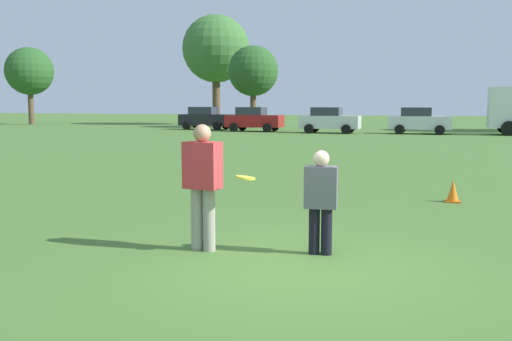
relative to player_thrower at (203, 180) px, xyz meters
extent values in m
plane|color=#47702D|center=(1.46, -0.34, -1.01)|extent=(193.56, 193.56, 0.00)
cylinder|color=gray|center=(-0.10, 0.01, -0.57)|extent=(0.17, 0.17, 0.89)
cylinder|color=gray|center=(0.10, -0.01, -0.57)|extent=(0.17, 0.17, 0.89)
cube|color=red|center=(0.00, 0.00, 0.21)|extent=(0.53, 0.34, 0.66)
sphere|color=tan|center=(0.00, 0.00, 0.66)|extent=(0.25, 0.25, 0.25)
cylinder|color=black|center=(1.72, 0.31, -0.69)|extent=(0.15, 0.15, 0.65)
cylinder|color=black|center=(1.55, 0.29, -0.69)|extent=(0.15, 0.15, 0.65)
cube|color=#595960|center=(1.63, 0.30, -0.07)|extent=(0.47, 0.30, 0.58)
sphere|color=beige|center=(1.63, 0.30, 0.33)|extent=(0.22, 0.22, 0.22)
cylinder|color=yellow|center=(0.66, -0.04, 0.06)|extent=(0.27, 0.27, 0.07)
cube|color=#D8590C|center=(3.44, 5.37, -1.00)|extent=(0.32, 0.32, 0.03)
cone|color=orange|center=(3.44, 5.37, -0.76)|extent=(0.24, 0.24, 0.45)
cube|color=black|center=(-14.97, 35.35, -0.23)|extent=(4.21, 1.82, 0.90)
cube|color=#2D333D|center=(-15.22, 35.35, 0.49)|extent=(2.01, 1.65, 0.64)
cylinder|color=black|center=(-13.68, 36.35, -0.68)|extent=(0.66, 0.22, 0.66)
cylinder|color=black|center=(-13.67, 34.36, -0.68)|extent=(0.66, 0.22, 0.66)
cylinder|color=black|center=(-16.28, 36.34, -0.68)|extent=(0.66, 0.22, 0.66)
cylinder|color=black|center=(-16.27, 34.34, -0.68)|extent=(0.66, 0.22, 0.66)
cube|color=maroon|center=(-10.35, 33.67, -0.23)|extent=(4.21, 1.82, 0.90)
cube|color=#2D333D|center=(-10.60, 33.67, 0.49)|extent=(2.01, 1.65, 0.64)
cylinder|color=black|center=(-9.05, 34.68, -0.68)|extent=(0.66, 0.22, 0.66)
cylinder|color=black|center=(-9.04, 32.68, -0.68)|extent=(0.66, 0.22, 0.66)
cylinder|color=black|center=(-11.66, 34.66, -0.68)|extent=(0.66, 0.22, 0.66)
cylinder|color=black|center=(-11.65, 32.66, -0.68)|extent=(0.66, 0.22, 0.66)
cube|color=silver|center=(-4.49, 32.98, -0.23)|extent=(4.21, 1.82, 0.90)
cube|color=#2D333D|center=(-4.74, 32.98, 0.49)|extent=(2.01, 1.65, 0.64)
cylinder|color=black|center=(-3.19, 33.99, -0.68)|extent=(0.66, 0.22, 0.66)
cylinder|color=black|center=(-3.18, 31.99, -0.68)|extent=(0.66, 0.22, 0.66)
cylinder|color=black|center=(-5.79, 33.98, -0.68)|extent=(0.66, 0.22, 0.66)
cylinder|color=black|center=(-5.78, 31.98, -0.68)|extent=(0.66, 0.22, 0.66)
cube|color=silver|center=(1.65, 33.72, -0.23)|extent=(4.21, 1.82, 0.90)
cube|color=#2D333D|center=(1.40, 33.71, 0.49)|extent=(2.01, 1.65, 0.64)
cylinder|color=black|center=(2.94, 34.72, -0.68)|extent=(0.66, 0.22, 0.66)
cylinder|color=black|center=(2.95, 32.72, -0.68)|extent=(0.66, 0.22, 0.66)
cylinder|color=black|center=(0.34, 34.71, -0.68)|extent=(0.66, 0.22, 0.66)
cylinder|color=black|center=(0.35, 32.71, -0.68)|extent=(0.66, 0.22, 0.66)
cylinder|color=black|center=(7.22, 35.85, -0.53)|extent=(0.96, 0.29, 0.96)
cylinder|color=black|center=(7.23, 33.11, -0.53)|extent=(0.96, 0.29, 0.96)
cylinder|color=brown|center=(-36.02, 40.27, 0.63)|extent=(0.55, 0.55, 3.28)
sphere|color=#285623|center=(-36.02, 40.27, 4.27)|extent=(4.69, 4.69, 4.69)
cylinder|color=brown|center=(-18.40, 45.94, 1.31)|extent=(0.77, 0.77, 4.64)
sphere|color=#3D7033|center=(-18.40, 45.94, 6.44)|extent=(6.63, 6.63, 6.63)
cylinder|color=brown|center=(-12.62, 40.17, 0.51)|extent=(0.51, 0.51, 3.04)
sphere|color=#285623|center=(-12.62, 40.17, 3.88)|extent=(4.35, 4.35, 4.35)
camera|label=1|loc=(3.21, -7.38, 1.07)|focal=40.25mm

